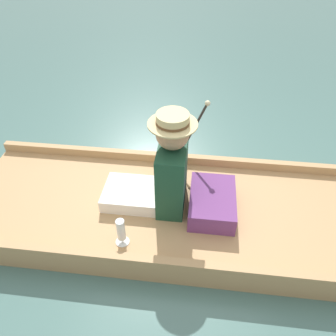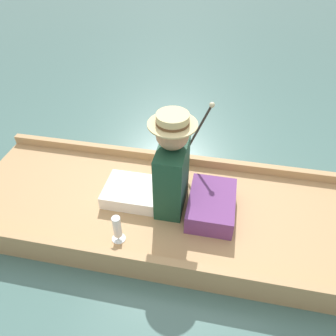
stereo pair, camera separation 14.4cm
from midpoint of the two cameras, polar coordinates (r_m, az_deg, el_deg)
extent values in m
plane|color=#476B66|center=(2.70, -1.20, -8.78)|extent=(16.00, 16.00, 0.00)
cube|color=tan|center=(2.65, -1.22, -7.74)|extent=(1.16, 3.27, 0.15)
cube|color=tan|center=(2.22, -3.25, -16.30)|extent=(0.06, 3.27, 0.08)
cube|color=tan|center=(2.97, 0.18, 1.64)|extent=(0.06, 3.27, 0.08)
cube|color=#6B3875|center=(2.52, 6.07, -5.97)|extent=(0.49, 0.34, 0.16)
cube|color=white|center=(2.63, -7.88, -4.55)|extent=(0.36, 0.44, 0.11)
cube|color=#19422D|center=(2.43, -0.99, -1.57)|extent=(0.40, 0.20, 0.55)
cube|color=beige|center=(2.41, -3.47, -0.65)|extent=(0.04, 0.01, 0.30)
cube|color=white|center=(2.32, -3.92, -1.90)|extent=(0.02, 0.01, 0.33)
cube|color=white|center=(2.48, -3.06, 1.47)|extent=(0.02, 0.01, 0.33)
sphere|color=tan|center=(2.19, -1.10, 6.01)|extent=(0.23, 0.23, 0.23)
cylinder|color=#CCB77F|center=(2.15, -1.13, 7.65)|extent=(0.33, 0.33, 0.01)
cylinder|color=#CCB77F|center=(2.13, -1.14, 8.55)|extent=(0.22, 0.22, 0.07)
cylinder|color=brown|center=(2.14, -1.13, 8.04)|extent=(0.22, 0.22, 0.02)
ellipsoid|color=tan|center=(2.80, -1.39, 0.84)|extent=(0.15, 0.12, 0.22)
sphere|color=tan|center=(2.70, -1.44, 3.51)|extent=(0.13, 0.13, 0.13)
sphere|color=tan|center=(2.72, -2.58, 3.42)|extent=(0.05, 0.05, 0.05)
sphere|color=tan|center=(2.64, -1.59, 3.76)|extent=(0.05, 0.05, 0.05)
sphere|color=tan|center=(2.71, -1.33, 4.89)|extent=(0.05, 0.05, 0.05)
cylinder|color=tan|center=(2.72, -1.63, 0.41)|extent=(0.09, 0.06, 0.10)
cylinder|color=tan|center=(2.84, -1.18, 2.47)|extent=(0.09, 0.06, 0.10)
sphere|color=tan|center=(2.83, -2.10, -0.91)|extent=(0.06, 0.06, 0.06)
sphere|color=tan|center=(2.89, -1.87, 0.12)|extent=(0.06, 0.06, 0.06)
cylinder|color=silver|center=(2.40, -9.65, -12.58)|extent=(0.10, 0.10, 0.01)
cylinder|color=silver|center=(2.38, -9.72, -12.23)|extent=(0.01, 0.01, 0.04)
cylinder|color=silver|center=(2.29, -10.02, -10.57)|extent=(0.06, 0.06, 0.17)
cylinder|color=#2D2823|center=(2.73, 2.16, 5.29)|extent=(0.02, 0.28, 0.66)
sphere|color=beige|center=(2.55, 5.28, 11.13)|extent=(0.04, 0.04, 0.04)
camera|label=1|loc=(0.07, -91.74, -1.47)|focal=35.00mm
camera|label=2|loc=(0.07, 88.26, 1.47)|focal=35.00mm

